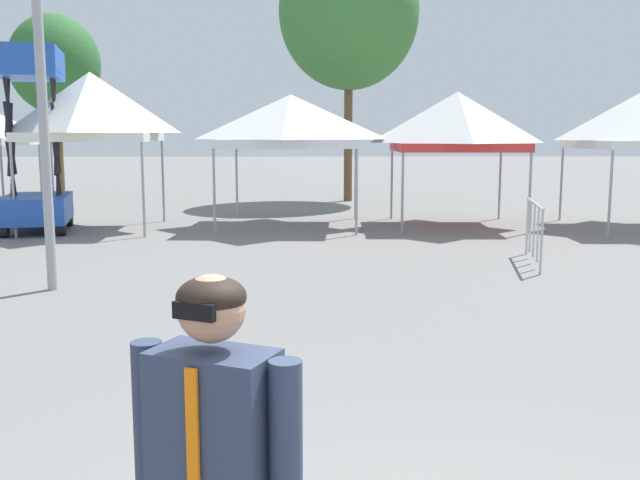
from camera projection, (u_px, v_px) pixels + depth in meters
canopy_tent_center at (91, 107)px, 16.56m from camera, size 3.03×3.03×3.66m
canopy_tent_behind_right at (291, 121)px, 17.24m from camera, size 3.55×3.55×3.18m
canopy_tent_behind_left at (457, 122)px, 17.26m from camera, size 3.11×3.11×3.25m
scissor_lift at (35, 178)px, 16.40m from camera, size 1.89×2.56×4.15m
tree_behind_tents_right at (55, 65)px, 25.64m from camera, size 3.21×3.21×6.50m
tree_behind_tents_left at (349, 12)px, 23.29m from camera, size 4.58×4.58×8.72m
crowd_barrier_by_lift at (534, 221)px, 12.34m from camera, size 0.44×2.07×1.08m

